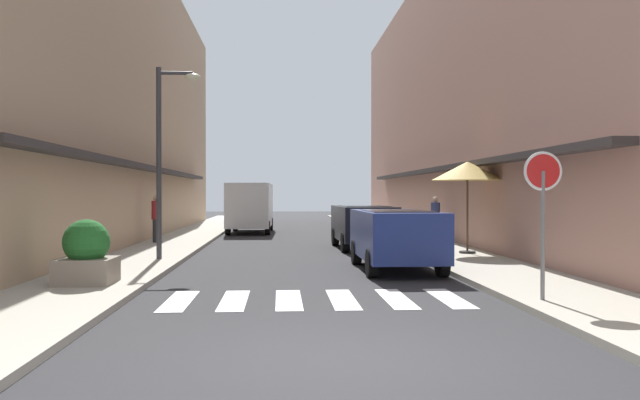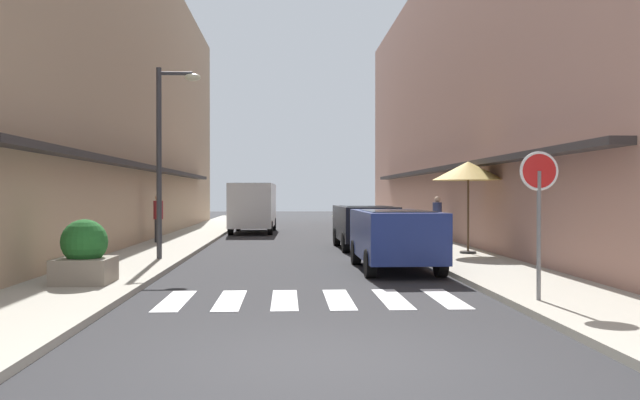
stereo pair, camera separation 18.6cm
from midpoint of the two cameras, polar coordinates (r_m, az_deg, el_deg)
The scene contains 15 objects.
ground_plane at distance 23.40m, azimuth -2.28°, elevation -4.03°, with size 89.81×89.81×0.00m, color #2B2B2D.
sidewalk_left at distance 23.71m, azimuth -13.11°, elevation -3.83°, with size 2.41×57.15×0.12m, color #ADA899.
sidewalk_right at distance 23.91m, azimuth 8.46°, elevation -3.79°, with size 2.41×57.15×0.12m, color #ADA899.
building_row_left at distance 25.83m, azimuth -20.99°, elevation 9.45°, with size 5.50×38.74×11.76m.
building_row_right at distance 26.16m, azimuth 16.06°, elevation 9.21°, with size 5.50×38.74×11.63m.
crosswalk at distance 11.35m, azimuth -0.86°, elevation -8.88°, with size 5.20×2.20×0.01m.
parked_car_near at distance 15.63m, azimuth 6.46°, elevation -2.92°, with size 1.84×4.09×1.47m.
parked_car_mid at distance 21.69m, azimuth 3.63°, elevation -1.95°, with size 1.90×4.17×1.47m.
delivery_van at distance 30.82m, azimuth -6.39°, elevation -0.31°, with size 2.11×5.44×2.37m.
round_street_sign at distance 11.10m, azimuth 18.81°, elevation 1.16°, with size 0.65×0.07×2.45m.
street_lamp at distance 17.76m, azimuth -13.86°, elevation 5.11°, with size 1.19×0.28×5.15m.
cafe_umbrella at distance 19.28m, azimuth 12.75°, elevation 2.50°, with size 2.11×2.11×2.70m.
planter_corner at distance 13.31m, azimuth -20.50°, elevation -4.59°, with size 1.06×1.06×1.25m.
pedestrian_walking_near at distance 23.72m, azimuth -14.61°, elevation -1.49°, with size 0.34×0.34×1.72m.
pedestrian_walking_far at distance 24.07m, azimuth 10.04°, elevation -1.56°, with size 0.34×0.34×1.65m.
Camera 1 is at (-0.62, -6.98, 1.87)m, focal length 35.87 mm.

